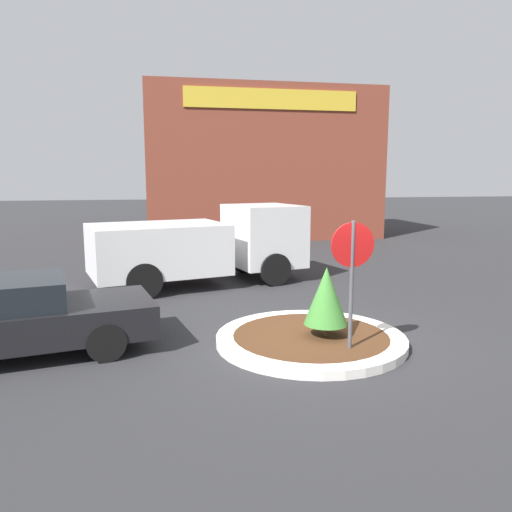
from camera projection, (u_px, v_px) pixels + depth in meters
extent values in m
plane|color=#2D2D30|center=(310.00, 343.00, 9.34)|extent=(120.00, 120.00, 0.00)
cylinder|color=silver|center=(310.00, 339.00, 9.33)|extent=(3.54, 3.54, 0.16)
cylinder|color=#4C2D19|center=(310.00, 339.00, 9.33)|extent=(2.90, 2.90, 0.16)
cylinder|color=#4C4C51|center=(351.00, 290.00, 8.46)|extent=(0.07, 0.07, 2.36)
cylinder|color=#B71414|center=(353.00, 245.00, 8.34)|extent=(0.76, 0.03, 0.76)
cylinder|color=brown|center=(325.00, 330.00, 9.24)|extent=(0.08, 0.08, 0.23)
cone|color=#3D7F33|center=(326.00, 296.00, 9.14)|extent=(0.81, 0.81, 1.07)
cube|color=white|center=(264.00, 235.00, 15.10)|extent=(2.41, 2.65, 1.81)
cube|color=white|center=(158.00, 249.00, 13.76)|extent=(4.08, 3.17, 1.37)
cube|color=black|center=(283.00, 224.00, 15.33)|extent=(0.53, 1.96, 0.63)
cylinder|color=black|center=(244.00, 258.00, 16.13)|extent=(0.97, 0.48, 0.94)
cylinder|color=black|center=(275.00, 269.00, 14.19)|extent=(0.97, 0.48, 0.94)
cylinder|color=black|center=(127.00, 267.00, 14.55)|extent=(0.97, 0.48, 0.94)
cylinder|color=black|center=(144.00, 281.00, 12.61)|extent=(0.97, 0.48, 0.94)
cube|color=brown|center=(259.00, 165.00, 26.05)|extent=(11.50, 6.00, 7.37)
cube|color=gold|center=(272.00, 99.00, 22.66)|extent=(8.05, 0.08, 0.90)
cube|color=black|center=(10.00, 324.00, 8.57)|extent=(5.06, 2.79, 0.59)
cylinder|color=black|center=(97.00, 316.00, 9.96)|extent=(0.69, 0.33, 0.67)
cylinder|color=black|center=(106.00, 342.00, 8.39)|extent=(0.69, 0.33, 0.67)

